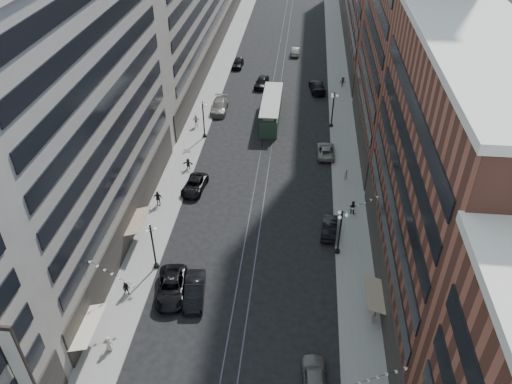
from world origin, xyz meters
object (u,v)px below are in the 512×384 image
at_px(lamppost_se_far, 340,231).
at_px(pedestrian_8, 346,175).
at_px(lamppost_sw_mid, 203,118).
at_px(lamppost_se_mid, 333,108).
at_px(streetcar, 271,110).
at_px(car_2, 171,287).
at_px(car_12, 317,86).
at_px(pedestrian_1, 108,344).
at_px(pedestrian_4, 374,316).
at_px(car_14, 296,51).
at_px(pedestrian_9, 343,82).
at_px(pedestrian_extra_0, 158,198).
at_px(pedestrian_6, 196,121).
at_px(car_11, 326,151).
at_px(pedestrian_5, 188,164).
at_px(lamppost_sw_far, 153,245).
at_px(car_7, 195,185).
at_px(car_10, 329,227).
at_px(pedestrian_7, 353,207).
at_px(car_4, 314,379).
at_px(car_13, 262,82).
at_px(pedestrian_2, 126,289).
at_px(car_9, 238,63).
at_px(car_5, 195,291).
at_px(car_8, 219,106).

xyz_separation_m(lamppost_se_far, pedestrian_8, (1.44, 13.67, -2.11)).
xyz_separation_m(lamppost_sw_mid, lamppost_se_mid, (18.40, 5.00, 0.00)).
relative_size(streetcar, pedestrian_8, 7.53).
relative_size(car_2, car_12, 1.00).
xyz_separation_m(streetcar, pedestrian_1, (-10.55, -43.80, -0.68)).
relative_size(pedestrian_4, car_14, 0.39).
distance_m(pedestrian_9, pedestrian_extra_0, 43.21).
distance_m(car_2, pedestrian_6, 33.47).
relative_size(car_11, pedestrian_5, 3.34).
bearing_deg(lamppost_sw_far, car_14, 79.05).
distance_m(car_7, car_10, 17.69).
bearing_deg(pedestrian_8, pedestrian_5, -42.42).
distance_m(lamppost_sw_mid, pedestrian_1, 37.29).
height_order(pedestrian_1, pedestrian_7, pedestrian_7).
bearing_deg(car_4, car_10, -97.43).
bearing_deg(lamppost_sw_far, lamppost_se_mid, 60.10).
relative_size(lamppost_se_far, pedestrian_extra_0, 2.83).
xyz_separation_m(lamppost_sw_mid, pedestrian_7, (20.30, -16.06, -2.11)).
relative_size(car_4, pedestrian_7, 2.92).
distance_m(car_12, car_13, 9.69).
bearing_deg(pedestrian_2, car_9, 80.63).
bearing_deg(car_7, pedestrian_8, 17.69).
distance_m(lamppost_sw_mid, car_4, 42.05).
height_order(car_9, pedestrian_5, pedestrian_5).
bearing_deg(car_13, lamppost_se_far, -66.75).
height_order(car_9, car_14, car_9).
distance_m(car_5, pedestrian_8, 26.02).
bearing_deg(pedestrian_6, pedestrian_7, 147.51).
relative_size(lamppost_sw_mid, lamppost_se_mid, 1.00).
xyz_separation_m(car_2, pedestrian_7, (17.90, 14.20, 0.17)).
distance_m(car_10, pedestrian_extra_0, 20.26).
height_order(streetcar, pedestrian_4, streetcar).
distance_m(lamppost_sw_far, car_8, 35.69).
bearing_deg(car_2, pedestrian_5, 89.90).
distance_m(car_8, pedestrian_9, 22.77).
bearing_deg(car_2, pedestrian_1, -126.24).
bearing_deg(lamppost_sw_mid, pedestrian_8, -25.18).
relative_size(pedestrian_6, pedestrian_extra_0, 0.97).
distance_m(car_13, pedestrian_5, 28.35).
relative_size(car_8, car_12, 1.01).
bearing_deg(lamppost_sw_mid, car_4, -67.57).
relative_size(lamppost_sw_mid, pedestrian_extra_0, 2.83).
distance_m(lamppost_se_far, car_13, 43.47).
bearing_deg(car_2, car_10, 26.95).
xyz_separation_m(car_2, car_10, (15.20, 10.58, -0.07)).
height_order(lamppost_sw_mid, car_2, lamppost_sw_mid).
xyz_separation_m(pedestrian_1, car_9, (2.70, 64.49, -0.15)).
xyz_separation_m(streetcar, car_9, (-7.85, 20.69, -0.83)).
distance_m(pedestrian_1, car_7, 24.22).
relative_size(car_4, pedestrian_5, 3.24).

